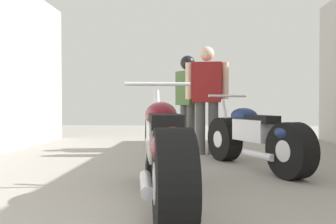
{
  "coord_description": "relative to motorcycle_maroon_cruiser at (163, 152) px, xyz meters",
  "views": [
    {
      "loc": [
        0.05,
        -0.37,
        0.8
      ],
      "look_at": [
        -0.21,
        3.9,
        0.7
      ],
      "focal_mm": 39.08,
      "sensor_mm": 36.0,
      "label": 1
    }
  ],
  "objects": [
    {
      "name": "motorcycle_black_naked",
      "position": [
        1.0,
        1.66,
        -0.04
      ],
      "size": [
        1.05,
        1.87,
        0.92
      ],
      "color": "black",
      "rests_on": "ground_plane"
    },
    {
      "name": "ground_plane",
      "position": [
        0.16,
        1.28,
        -0.42
      ],
      "size": [
        18.07,
        18.07,
        0.0
      ],
      "primitive_type": "plane",
      "color": "gray"
    },
    {
      "name": "mechanic_with_helmet",
      "position": [
        0.17,
        3.51,
        0.56
      ],
      "size": [
        0.45,
        0.58,
        1.63
      ],
      "color": "#4C4C4C",
      "rests_on": "ground_plane"
    },
    {
      "name": "motorcycle_maroon_cruiser",
      "position": [
        0.0,
        0.0,
        0.0
      ],
      "size": [
        0.7,
        2.17,
        1.01
      ],
      "color": "black",
      "rests_on": "ground_plane"
    },
    {
      "name": "mechanic_in_blue",
      "position": [
        0.48,
        2.91,
        0.54
      ],
      "size": [
        0.68,
        0.27,
        1.69
      ],
      "color": "#4C4C4C",
      "rests_on": "ground_plane"
    }
  ]
}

